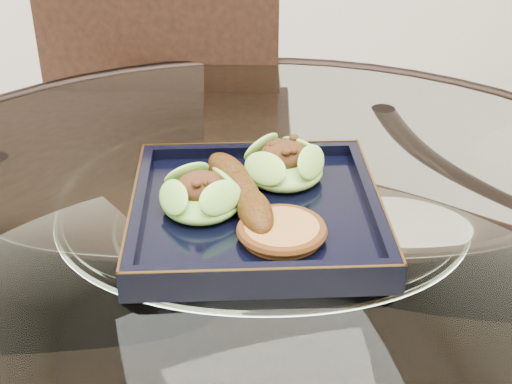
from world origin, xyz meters
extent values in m
cylinder|color=white|center=(0.00, 0.00, 0.76)|extent=(1.10, 1.10, 0.01)
torus|color=black|center=(0.00, 0.00, 0.76)|extent=(1.13, 1.13, 0.02)
cylinder|color=black|center=(0.28, 0.28, 0.38)|extent=(0.04, 0.04, 0.75)
cylinder|color=black|center=(-0.28, 0.28, 0.38)|extent=(0.04, 0.04, 0.75)
cube|color=#321B10|center=(-0.07, 0.39, 0.49)|extent=(0.56, 0.56, 0.04)
cube|color=#321B10|center=(-0.01, 0.58, 0.78)|extent=(0.41, 0.17, 0.48)
cylinder|color=#321B10|center=(-0.19, 0.64, 0.24)|extent=(0.03, 0.03, 0.47)
cylinder|color=#321B10|center=(0.17, 0.51, 0.24)|extent=(0.03, 0.03, 0.47)
cube|color=black|center=(0.00, 0.02, 0.77)|extent=(0.33, 0.33, 0.02)
ellipsoid|color=#60B033|center=(-0.06, 0.03, 0.80)|extent=(0.09, 0.09, 0.03)
ellipsoid|color=#64AA31|center=(0.05, 0.07, 0.80)|extent=(0.11, 0.11, 0.03)
ellipsoid|color=#60330A|center=(-0.01, 0.03, 0.80)|extent=(0.04, 0.17, 0.03)
cylinder|color=#A26E36|center=(0.01, -0.04, 0.79)|extent=(0.09, 0.09, 0.02)
camera|label=1|loc=(-0.20, -0.62, 1.19)|focal=50.00mm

